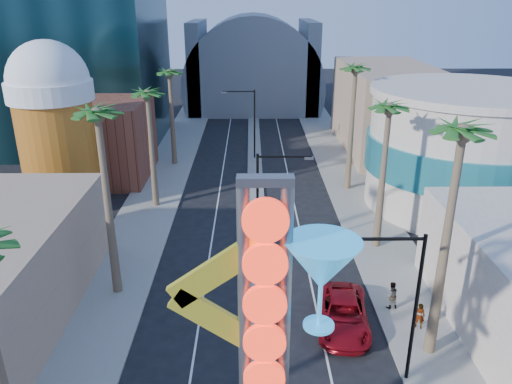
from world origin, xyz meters
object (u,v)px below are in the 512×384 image
red_pickup (343,314)px  pedestrian_b (391,295)px  neon_sign (288,319)px  pedestrian_a (419,316)px

red_pickup → pedestrian_b: pedestrian_b is taller
neon_sign → pedestrian_b: neon_sign is taller
red_pickup → pedestrian_a: 4.25m
red_pickup → pedestrian_a: bearing=1.4°
neon_sign → pedestrian_a: 13.73m
neon_sign → red_pickup: size_ratio=2.09×
neon_sign → pedestrian_a: neon_sign is taller
neon_sign → red_pickup: 12.06m
red_pickup → pedestrian_b: size_ratio=3.47×
pedestrian_b → pedestrian_a: bearing=110.8°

